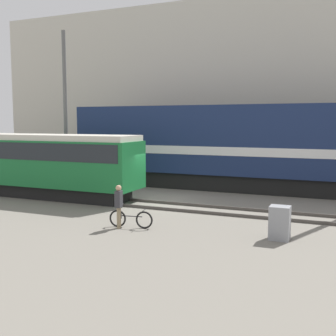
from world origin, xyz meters
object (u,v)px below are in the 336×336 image
Objects in this scene: utility_pole_left at (65,110)px; signal_box at (280,223)px; streetcar at (44,161)px; bicycle at (131,219)px; freight_locomotive at (225,146)px; person at (119,202)px.

utility_pole_left reaches higher than signal_box.
utility_pole_left is (-0.92, 3.25, 2.87)m from streetcar.
bicycle is at bearing -28.91° from streetcar.
streetcar is 6.35× the size of bicycle.
utility_pole_left is (-9.34, -3.25, 2.17)m from freight_locomotive.
person is (-1.17, -10.94, -1.64)m from freight_locomotive.
bicycle is 12.23m from utility_pole_left.
streetcar is 6.60× the size of person.
person is (7.24, -4.44, -0.94)m from streetcar.
signal_box is at bearing 7.75° from person.
bicycle is 0.83m from person.
utility_pole_left is at bearing 138.92° from bicycle.
freight_locomotive is 11.00m from bicycle.
signal_box is at bearing -15.30° from streetcar.
streetcar is 4.43m from utility_pole_left.
utility_pole_left is at bearing 136.71° from person.
signal_box is at bearing -64.45° from freight_locomotive.
person is at bearing -152.02° from bicycle.
freight_locomotive is at bearing 83.90° from person.
person is 11.85m from utility_pole_left.
freight_locomotive is 11.13m from person.
utility_pole_left reaches higher than person.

